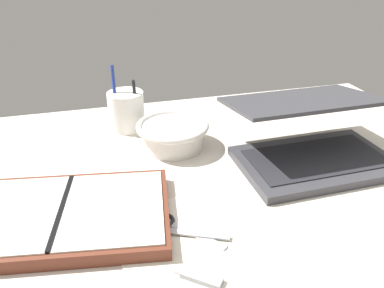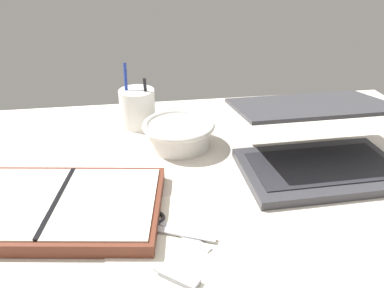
# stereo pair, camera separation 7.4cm
# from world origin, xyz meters

# --- Properties ---
(desk_top) EXTENTS (1.40, 1.00, 0.02)m
(desk_top) POSITION_xyz_m (0.00, 0.00, 0.01)
(desk_top) COLOR beige
(desk_top) RESTS_ON ground
(laptop) EXTENTS (0.33, 0.29, 0.14)m
(laptop) POSITION_xyz_m (0.30, 0.08, 0.07)
(laptop) COLOR #38383D
(laptop) RESTS_ON desk_top
(bowl) EXTENTS (0.17, 0.17, 0.06)m
(bowl) POSITION_xyz_m (0.02, 0.22, 0.05)
(bowl) COLOR silver
(bowl) RESTS_ON desk_top
(pen_cup) EXTENTS (0.09, 0.09, 0.16)m
(pen_cup) POSITION_xyz_m (-0.07, 0.34, 0.07)
(pen_cup) COLOR white
(pen_cup) RESTS_ON desk_top
(planner) EXTENTS (0.39, 0.28, 0.03)m
(planner) POSITION_xyz_m (-0.22, -0.00, 0.03)
(planner) COLOR brown
(planner) RESTS_ON desk_top
(scissors) EXTENTS (0.13, 0.11, 0.01)m
(scissors) POSITION_xyz_m (-0.04, -0.07, 0.02)
(scissors) COLOR #B7B7BC
(scissors) RESTS_ON desk_top
(paper_sheet_front) EXTENTS (0.23, 0.29, 0.00)m
(paper_sheet_front) POSITION_xyz_m (-0.04, -0.12, 0.02)
(paper_sheet_front) COLOR silver
(paper_sheet_front) RESTS_ON desk_top
(usb_drive) EXTENTS (0.07, 0.06, 0.01)m
(usb_drive) POSITION_xyz_m (-0.02, -0.18, 0.02)
(usb_drive) COLOR #99999E
(usb_drive) RESTS_ON desk_top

